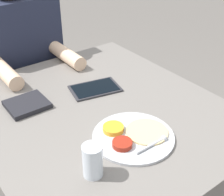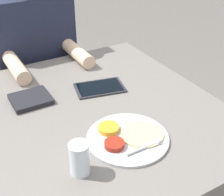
# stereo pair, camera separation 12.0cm
# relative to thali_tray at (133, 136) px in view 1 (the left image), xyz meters

# --- Properties ---
(dining_table) EXTENTS (0.92, 1.07, 0.72)m
(dining_table) POSITION_rel_thali_tray_xyz_m (0.01, 0.22, -0.37)
(dining_table) COLOR slate
(dining_table) RESTS_ON ground_plane
(thali_tray) EXTENTS (0.29, 0.29, 0.03)m
(thali_tray) POSITION_rel_thali_tray_xyz_m (0.00, 0.00, 0.00)
(thali_tray) COLOR #B7BABF
(thali_tray) RESTS_ON dining_table
(red_notebook) EXTENTS (0.16, 0.14, 0.02)m
(red_notebook) POSITION_rel_thali_tray_xyz_m (-0.21, 0.41, 0.00)
(red_notebook) COLOR silver
(red_notebook) RESTS_ON dining_table
(tablet_device) EXTENTS (0.24, 0.18, 0.01)m
(tablet_device) POSITION_rel_thali_tray_xyz_m (0.08, 0.36, -0.00)
(tablet_device) COLOR #28282D
(tablet_device) RESTS_ON dining_table
(person_diner) EXTENTS (0.43, 0.47, 1.20)m
(person_diner) POSITION_rel_thali_tray_xyz_m (-0.04, 0.90, -0.17)
(person_diner) COLOR black
(person_diner) RESTS_ON ground_plane
(drinking_glass) EXTENTS (0.06, 0.06, 0.11)m
(drinking_glass) POSITION_rel_thali_tray_xyz_m (-0.21, -0.06, 0.05)
(drinking_glass) COLOR silver
(drinking_glass) RESTS_ON dining_table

